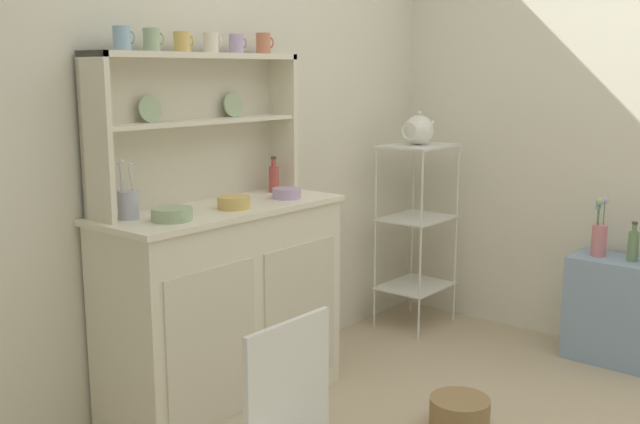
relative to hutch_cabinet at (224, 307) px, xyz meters
name	(u,v)px	position (x,y,z in m)	size (l,w,h in m)	color
wall_back	(214,120)	(0.21, 0.26, 0.78)	(3.84, 0.05, 2.50)	silver
hutch_cabinet	(224,307)	(0.00, 0.00, 0.00)	(1.12, 0.45, 0.91)	silver
hutch_shelf_unit	(193,115)	(0.00, 0.16, 0.82)	(1.04, 0.18, 0.64)	beige
bakers_rack	(417,216)	(1.46, -0.05, 0.18)	(0.41, 0.32, 1.06)	silver
side_shelf_blue	(618,311)	(1.65, -1.14, -0.20)	(0.28, 0.48, 0.54)	#849EBC
floor_basket	(460,414)	(0.47, -0.90, -0.40)	(0.25, 0.25, 0.14)	#93754C
cup_sky_0	(122,38)	(-0.37, 0.12, 1.12)	(0.08, 0.07, 0.09)	#8EB2D1
cup_sage_1	(152,40)	(-0.23, 0.12, 1.12)	(0.08, 0.07, 0.09)	#9EB78E
cup_gold_2	(182,42)	(-0.08, 0.12, 1.12)	(0.08, 0.07, 0.08)	#DBB760
cup_cream_3	(211,43)	(0.08, 0.12, 1.12)	(0.08, 0.06, 0.08)	silver
cup_lilac_4	(237,44)	(0.22, 0.12, 1.12)	(0.08, 0.06, 0.08)	#B79ECC
cup_terracotta_5	(264,43)	(0.39, 0.12, 1.13)	(0.08, 0.07, 0.09)	#C67556
bowl_mixing_large	(172,214)	(-0.33, -0.07, 0.47)	(0.16, 0.16, 0.05)	#9EB78E
bowl_floral_medium	(234,202)	(0.00, -0.07, 0.47)	(0.14, 0.14, 0.05)	#DBB760
bowl_cream_small	(287,193)	(0.33, -0.07, 0.46)	(0.13, 0.13, 0.05)	#B79ECC
jam_bottle	(274,178)	(0.41, 0.09, 0.51)	(0.05, 0.05, 0.17)	#B74C47
utensil_jar	(128,204)	(-0.41, 0.08, 0.50)	(0.08, 0.08, 0.23)	#B2B7C6
porcelain_teapot	(419,130)	(1.46, -0.05, 0.68)	(0.26, 0.17, 0.19)	white
flower_vase	(599,235)	(1.65, -1.02, 0.18)	(0.08, 0.08, 0.31)	#D17A84
oil_bottle	(633,245)	(1.65, -1.19, 0.15)	(0.05, 0.05, 0.20)	#6B8C60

